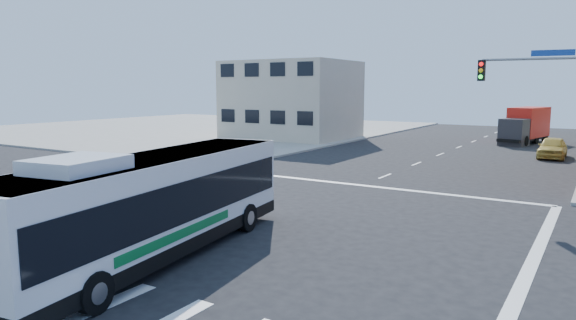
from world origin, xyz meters
The scene contains 7 objects.
ground centered at (0.00, 0.00, 0.00)m, with size 120.00×120.00×0.00m, color black.
sidewalk_nw centered at (-35.00, 35.00, 0.07)m, with size 50.00×50.00×0.15m, color gray.
building_west centered at (-17.02, 29.98, 4.01)m, with size 12.06×10.06×8.00m.
signal_mast_ne centered at (9.08, 10.62, 4.98)m, with size 7.91×1.13×8.07m.
transit_bus centered at (-0.53, -5.04, 1.73)m, with size 4.31×12.22×3.55m.
box_truck centered at (4.51, 37.61, 1.66)m, with size 3.75×7.90×3.42m.
parked_car centered at (7.76, 27.43, 0.80)m, with size 1.88×4.67×1.59m, color gold.
Camera 1 is at (11.11, -15.95, 5.26)m, focal length 32.00 mm.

